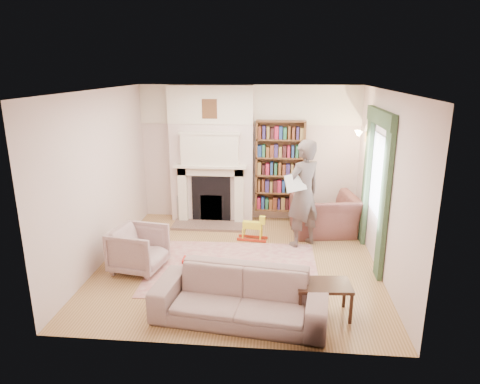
# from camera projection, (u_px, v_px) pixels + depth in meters

# --- Properties ---
(floor) EXTENTS (4.50, 4.50, 0.00)m
(floor) POSITION_uv_depth(u_px,v_px,m) (239.00, 262.00, 7.14)
(floor) COLOR olive
(floor) RESTS_ON ground
(ceiling) EXTENTS (4.50, 4.50, 0.00)m
(ceiling) POSITION_uv_depth(u_px,v_px,m) (238.00, 90.00, 6.35)
(ceiling) COLOR white
(ceiling) RESTS_ON wall_back
(wall_back) EXTENTS (4.50, 0.00, 4.50)m
(wall_back) POSITION_uv_depth(u_px,v_px,m) (249.00, 154.00, 8.90)
(wall_back) COLOR beige
(wall_back) RESTS_ON floor
(wall_front) EXTENTS (4.50, 0.00, 4.50)m
(wall_front) POSITION_uv_depth(u_px,v_px,m) (219.00, 234.00, 4.60)
(wall_front) COLOR beige
(wall_front) RESTS_ON floor
(wall_left) EXTENTS (0.00, 4.50, 4.50)m
(wall_left) POSITION_uv_depth(u_px,v_px,m) (101.00, 178.00, 6.95)
(wall_left) COLOR beige
(wall_left) RESTS_ON floor
(wall_right) EXTENTS (0.00, 4.50, 4.50)m
(wall_right) POSITION_uv_depth(u_px,v_px,m) (384.00, 185.00, 6.55)
(wall_right) COLOR beige
(wall_right) RESTS_ON floor
(fireplace) EXTENTS (1.70, 0.58, 2.80)m
(fireplace) POSITION_uv_depth(u_px,v_px,m) (212.00, 156.00, 8.78)
(fireplace) COLOR beige
(fireplace) RESTS_ON floor
(bookcase) EXTENTS (1.00, 0.24, 1.85)m
(bookcase) POSITION_uv_depth(u_px,v_px,m) (280.00, 166.00, 8.78)
(bookcase) COLOR brown
(bookcase) RESTS_ON floor
(window) EXTENTS (0.02, 0.90, 1.30)m
(window) POSITION_uv_depth(u_px,v_px,m) (378.00, 175.00, 6.92)
(window) COLOR silver
(window) RESTS_ON wall_right
(curtain_left) EXTENTS (0.07, 0.32, 2.40)m
(curtain_left) POSITION_uv_depth(u_px,v_px,m) (384.00, 203.00, 6.32)
(curtain_left) COLOR #334B30
(curtain_left) RESTS_ON floor
(curtain_right) EXTENTS (0.07, 0.32, 2.40)m
(curtain_right) POSITION_uv_depth(u_px,v_px,m) (366.00, 179.00, 7.66)
(curtain_right) COLOR #334B30
(curtain_right) RESTS_ON floor
(pelmet) EXTENTS (0.09, 1.70, 0.24)m
(pelmet) POSITION_uv_depth(u_px,v_px,m) (381.00, 117.00, 6.66)
(pelmet) COLOR #334B30
(pelmet) RESTS_ON wall_right
(wall_sconce) EXTENTS (0.20, 0.24, 0.24)m
(wall_sconce) POSITION_uv_depth(u_px,v_px,m) (356.00, 137.00, 7.86)
(wall_sconce) COLOR gold
(wall_sconce) RESTS_ON wall_right
(rug) EXTENTS (2.74, 2.14, 0.01)m
(rug) POSITION_uv_depth(u_px,v_px,m) (233.00, 268.00, 6.92)
(rug) COLOR #C8B097
(rug) RESTS_ON floor
(armchair_reading) EXTENTS (1.35, 1.23, 0.78)m
(armchair_reading) POSITION_uv_depth(u_px,v_px,m) (324.00, 215.00, 8.27)
(armchair_reading) COLOR #4E2B2A
(armchair_reading) RESTS_ON floor
(armchair_left) EXTENTS (0.90, 0.88, 0.71)m
(armchair_left) POSITION_uv_depth(u_px,v_px,m) (139.00, 249.00, 6.78)
(armchair_left) COLOR #BEAF9D
(armchair_left) RESTS_ON floor
(sofa) EXTENTS (2.29, 1.13, 0.64)m
(sofa) POSITION_uv_depth(u_px,v_px,m) (240.00, 296.00, 5.45)
(sofa) COLOR gray
(sofa) RESTS_ON floor
(man_reading) EXTENTS (0.84, 0.81, 1.95)m
(man_reading) POSITION_uv_depth(u_px,v_px,m) (303.00, 194.00, 7.57)
(man_reading) COLOR #524642
(man_reading) RESTS_ON floor
(newspaper) EXTENTS (0.41, 0.37, 0.29)m
(newspaper) POSITION_uv_depth(u_px,v_px,m) (296.00, 183.00, 7.32)
(newspaper) COLOR silver
(newspaper) RESTS_ON man_reading
(coffee_table) EXTENTS (0.73, 0.50, 0.45)m
(coffee_table) POSITION_uv_depth(u_px,v_px,m) (323.00, 299.00, 5.56)
(coffee_table) COLOR #351C12
(coffee_table) RESTS_ON floor
(paraffin_heater) EXTENTS (0.28, 0.28, 0.55)m
(paraffin_heater) POSITION_uv_depth(u_px,v_px,m) (183.00, 208.00, 9.00)
(paraffin_heater) COLOR #9A9CA2
(paraffin_heater) RESTS_ON floor
(rocking_horse) EXTENTS (0.58, 0.29, 0.49)m
(rocking_horse) POSITION_uv_depth(u_px,v_px,m) (252.00, 228.00, 7.99)
(rocking_horse) COLOR yellow
(rocking_horse) RESTS_ON rug
(board_game) EXTENTS (0.44, 0.44, 0.03)m
(board_game) POSITION_uv_depth(u_px,v_px,m) (205.00, 274.00, 6.66)
(board_game) COLOR gold
(board_game) RESTS_ON rug
(game_box_lid) EXTENTS (0.34, 0.23, 0.06)m
(game_box_lid) POSITION_uv_depth(u_px,v_px,m) (193.00, 260.00, 7.14)
(game_box_lid) COLOR red
(game_box_lid) RESTS_ON rug
(comic_annuals) EXTENTS (0.63, 0.34, 0.02)m
(comic_annuals) POSITION_uv_depth(u_px,v_px,m) (256.00, 272.00, 6.75)
(comic_annuals) COLOR red
(comic_annuals) RESTS_ON rug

